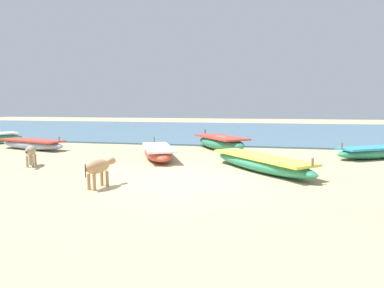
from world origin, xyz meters
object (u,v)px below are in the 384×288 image
object	(u,v)px
fishing_boat_1	(32,144)
fishing_boat_2	(376,152)
calf_near_tan	(99,167)
fishing_boat_6	(158,152)
calf_far_dun	(31,152)
fishing_boat_5	(221,142)
fishing_boat_3	(260,163)

from	to	relation	value
fishing_boat_1	fishing_boat_2	xyz separation A→B (m)	(13.78, 0.51, -0.00)
fishing_boat_1	calf_near_tan	xyz separation A→B (m)	(6.10, -5.53, 0.25)
fishing_boat_6	calf_far_dun	world-z (taller)	fishing_boat_6
fishing_boat_5	fishing_boat_1	bearing A→B (deg)	65.22
fishing_boat_5	fishing_boat_6	distance (m)	3.54
fishing_boat_1	fishing_boat_3	xyz separation A→B (m)	(9.73, -2.73, 0.01)
fishing_boat_5	fishing_boat_6	world-z (taller)	fishing_boat_5
fishing_boat_3	calf_far_dun	world-z (taller)	same
calf_far_dun	fishing_boat_1	bearing A→B (deg)	-169.68
fishing_boat_3	calf_near_tan	bearing A→B (deg)	-93.48
calf_near_tan	calf_far_dun	bearing A→B (deg)	72.53
fishing_boat_1	calf_far_dun	xyz separation A→B (m)	(2.69, -3.50, 0.23)
fishing_boat_2	fishing_boat_5	bearing A→B (deg)	-42.91
fishing_boat_1	calf_near_tan	bearing A→B (deg)	-27.90
calf_far_dun	fishing_boat_2	bearing A→B (deg)	82.56
fishing_boat_1	fishing_boat_5	xyz separation A→B (m)	(8.01, 1.69, 0.08)
fishing_boat_6	calf_near_tan	xyz separation A→B (m)	(-0.06, -4.20, 0.23)
fishing_boat_2	calf_near_tan	world-z (taller)	calf_near_tan
fishing_boat_2	calf_near_tan	size ratio (longest dim) A/B	3.28
fishing_boat_3	fishing_boat_5	xyz separation A→B (m)	(-1.73, 4.42, 0.07)
fishing_boat_5	calf_near_tan	xyz separation A→B (m)	(-1.91, -7.22, 0.17)
fishing_boat_6	calf_near_tan	size ratio (longest dim) A/B	3.18
fishing_boat_1	calf_near_tan	distance (m)	8.24
fishing_boat_2	fishing_boat_3	world-z (taller)	fishing_boat_3
fishing_boat_2	fishing_boat_3	distance (m)	5.18
fishing_boat_5	calf_near_tan	distance (m)	7.47
fishing_boat_1	fishing_boat_2	distance (m)	13.79
fishing_boat_1	calf_near_tan	world-z (taller)	calf_near_tan
fishing_boat_1	fishing_boat_6	world-z (taller)	fishing_boat_6
fishing_boat_6	fishing_boat_2	bearing A→B (deg)	-100.72
fishing_boat_3	calf_far_dun	bearing A→B (deg)	-124.89
fishing_boat_2	fishing_boat_6	world-z (taller)	fishing_boat_6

